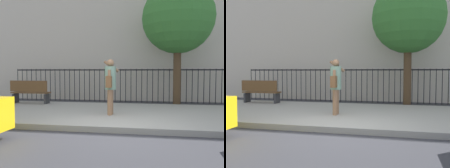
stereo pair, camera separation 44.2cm
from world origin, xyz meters
TOP-DOWN VIEW (x-y plane):
  - ground_plane at (0.00, 0.00)m, footprint 60.00×60.00m
  - sidewalk at (0.00, 2.20)m, footprint 28.00×4.40m
  - building_facade at (0.00, 8.50)m, footprint 28.00×4.00m
  - iron_fence at (0.00, 5.90)m, footprint 12.03×0.04m
  - pedestrian_on_phone at (-0.37, 1.65)m, footprint 0.49×0.65m
  - street_bench at (-4.10, 3.63)m, footprint 1.60×0.45m
  - street_tree_near at (1.90, 4.87)m, footprint 2.96×2.96m

SIDE VIEW (x-z plane):
  - ground_plane at x=0.00m, z-range 0.00..0.00m
  - sidewalk at x=0.00m, z-range 0.00..0.15m
  - street_bench at x=-4.10m, z-range 0.18..1.13m
  - iron_fence at x=0.00m, z-range 0.22..1.82m
  - pedestrian_on_phone at x=-0.37m, z-range 0.29..1.99m
  - street_tree_near at x=1.90m, z-range 1.09..6.27m
  - building_facade at x=0.00m, z-range 0.00..9.79m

